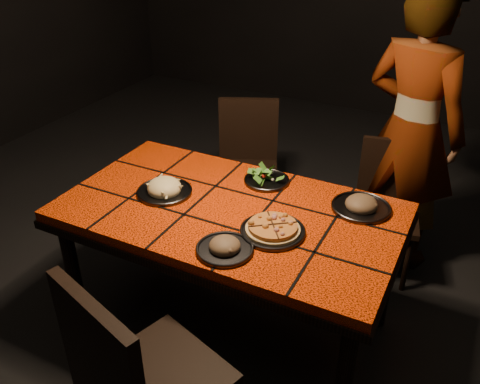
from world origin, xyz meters
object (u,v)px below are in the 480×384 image
at_px(dining_table, 230,221).
at_px(plate_pasta, 164,189).
at_px(chair_far_right, 387,200).
at_px(chair_near, 135,378).
at_px(plate_pizza, 273,229).
at_px(chair_far_left, 248,157).
at_px(diner, 412,131).

distance_m(dining_table, plate_pasta, 0.37).
bearing_deg(plate_pasta, chair_far_right, 44.58).
bearing_deg(chair_near, chair_far_right, -87.51).
xyz_separation_m(dining_table, chair_near, (0.10, -0.89, -0.10)).
relative_size(dining_table, plate_pizza, 4.78).
bearing_deg(chair_far_right, dining_table, -135.41).
height_order(chair_near, chair_far_right, chair_near).
bearing_deg(dining_table, chair_far_right, 56.92).
height_order(chair_near, chair_far_left, chair_near).
bearing_deg(plate_pasta, chair_far_left, 91.49).
xyz_separation_m(chair_near, chair_far_right, (0.49, 1.79, -0.10)).
relative_size(chair_far_right, diner, 0.48).
height_order(diner, plate_pasta, diner).
relative_size(chair_near, chair_far_left, 1.13).
relative_size(chair_near, diner, 0.58).
distance_m(chair_near, chair_far_left, 1.93).
xyz_separation_m(chair_near, plate_pizza, (0.17, 0.80, 0.20)).
relative_size(dining_table, chair_near, 1.63).
height_order(diner, plate_pizza, diner).
bearing_deg(chair_far_left, chair_far_right, -28.72).
bearing_deg(plate_pasta, diner, 47.95).
bearing_deg(plate_pizza, chair_far_left, 121.15).
relative_size(dining_table, plate_pasta, 5.86).
relative_size(dining_table, diner, 0.94).
height_order(chair_far_right, plate_pasta, plate_pasta).
relative_size(chair_far_left, plate_pizza, 2.61).
bearing_deg(dining_table, chair_near, -83.82).
height_order(chair_near, diner, diner).
xyz_separation_m(dining_table, diner, (0.63, 1.07, 0.19)).
bearing_deg(plate_pizza, dining_table, 159.85).
height_order(chair_near, plate_pizza, chair_near).
xyz_separation_m(dining_table, plate_pasta, (-0.35, -0.03, 0.10)).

